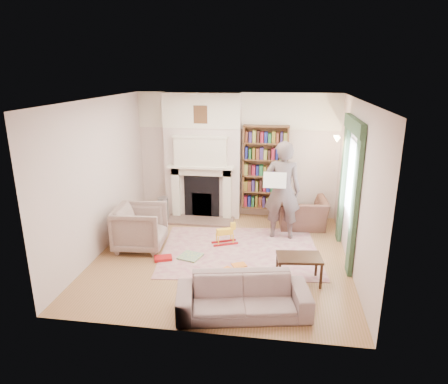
% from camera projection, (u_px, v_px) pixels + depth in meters
% --- Properties ---
extents(floor, '(4.50, 4.50, 0.00)m').
position_uv_depth(floor, '(222.00, 256.00, 7.32)').
color(floor, olive).
rests_on(floor, ground).
extents(ceiling, '(4.50, 4.50, 0.00)m').
position_uv_depth(ceiling, '(222.00, 100.00, 6.50)').
color(ceiling, white).
rests_on(ceiling, wall_back).
extents(wall_back, '(4.50, 0.00, 4.50)m').
position_uv_depth(wall_back, '(237.00, 156.00, 9.04)').
color(wall_back, beige).
rests_on(wall_back, floor).
extents(wall_front, '(4.50, 0.00, 4.50)m').
position_uv_depth(wall_front, '(194.00, 233.00, 4.78)').
color(wall_front, beige).
rests_on(wall_front, floor).
extents(wall_left, '(0.00, 4.50, 4.50)m').
position_uv_depth(wall_left, '(99.00, 178.00, 7.23)').
color(wall_left, beige).
rests_on(wall_left, floor).
extents(wall_right, '(0.00, 4.50, 4.50)m').
position_uv_depth(wall_right, '(356.00, 188.00, 6.60)').
color(wall_right, beige).
rests_on(wall_right, floor).
extents(fireplace, '(1.70, 0.58, 2.80)m').
position_uv_depth(fireplace, '(203.00, 157.00, 8.96)').
color(fireplace, beige).
rests_on(fireplace, floor).
extents(bookcase, '(1.00, 0.24, 1.85)m').
position_uv_depth(bookcase, '(265.00, 168.00, 8.89)').
color(bookcase, brown).
rests_on(bookcase, floor).
extents(window, '(0.02, 0.90, 1.30)m').
position_uv_depth(window, '(352.00, 179.00, 6.96)').
color(window, silver).
rests_on(window, wall_right).
extents(curtain_left, '(0.07, 0.32, 2.40)m').
position_uv_depth(curtain_left, '(355.00, 205.00, 6.38)').
color(curtain_left, '#314C32').
rests_on(curtain_left, floor).
extents(curtain_right, '(0.07, 0.32, 2.40)m').
position_uv_depth(curtain_right, '(343.00, 182.00, 7.70)').
color(curtain_right, '#314C32').
rests_on(curtain_right, floor).
extents(pelmet, '(0.09, 1.70, 0.24)m').
position_uv_depth(pelmet, '(354.00, 125.00, 6.69)').
color(pelmet, '#314C32').
rests_on(pelmet, wall_right).
extents(wall_sconce, '(0.20, 0.24, 0.24)m').
position_uv_depth(wall_sconce, '(334.00, 142.00, 7.90)').
color(wall_sconce, gold).
rests_on(wall_sconce, wall_right).
extents(rug, '(3.13, 2.54, 0.01)m').
position_uv_depth(rug, '(240.00, 251.00, 7.50)').
color(rug, beige).
rests_on(rug, floor).
extents(armchair_reading, '(1.07, 0.96, 0.65)m').
position_uv_depth(armchair_reading, '(302.00, 213.00, 8.55)').
color(armchair_reading, '#53342C').
rests_on(armchair_reading, floor).
extents(armchair_left, '(0.98, 0.96, 0.83)m').
position_uv_depth(armchair_left, '(140.00, 227.00, 7.54)').
color(armchair_left, '#A39B87').
rests_on(armchair_left, floor).
extents(sofa, '(1.94, 1.05, 0.54)m').
position_uv_depth(sofa, '(243.00, 296.00, 5.53)').
color(sofa, gray).
rests_on(sofa, floor).
extents(man_reading, '(0.73, 0.48, 1.98)m').
position_uv_depth(man_reading, '(282.00, 191.00, 7.85)').
color(man_reading, '#584947').
rests_on(man_reading, floor).
extents(newspaper, '(0.44, 0.13, 0.30)m').
position_uv_depth(newspaper, '(275.00, 180.00, 7.60)').
color(newspaper, silver).
rests_on(newspaper, man_reading).
extents(coffee_table, '(0.75, 0.53, 0.45)m').
position_uv_depth(coffee_table, '(298.00, 269.00, 6.37)').
color(coffee_table, black).
rests_on(coffee_table, floor).
extents(paraffin_heater, '(0.29, 0.29, 0.55)m').
position_uv_depth(paraffin_heater, '(163.00, 209.00, 8.92)').
color(paraffin_heater, '#A1A3A9').
rests_on(paraffin_heater, floor).
extents(rocking_horse, '(0.53, 0.39, 0.44)m').
position_uv_depth(rocking_horse, '(225.00, 234.00, 7.74)').
color(rocking_horse, yellow).
rests_on(rocking_horse, rug).
extents(board_game, '(0.46, 0.46, 0.03)m').
position_uv_depth(board_game, '(190.00, 256.00, 7.24)').
color(board_game, '#DFE04F').
rests_on(board_game, rug).
extents(game_box_lid, '(0.36, 0.30, 0.05)m').
position_uv_depth(game_box_lid, '(163.00, 258.00, 7.15)').
color(game_box_lid, '#A81315').
rests_on(game_box_lid, rug).
extents(comic_annuals, '(0.57, 0.50, 0.02)m').
position_uv_depth(comic_annuals, '(236.00, 268.00, 6.82)').
color(comic_annuals, red).
rests_on(comic_annuals, rug).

